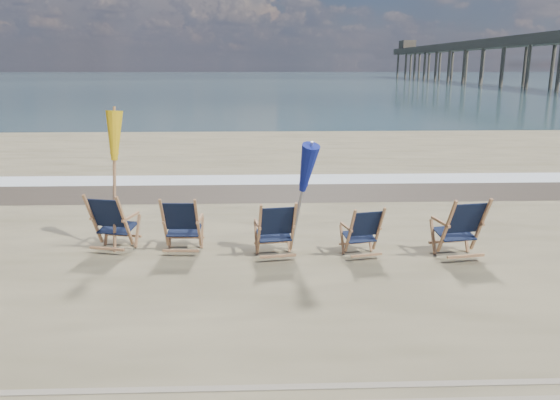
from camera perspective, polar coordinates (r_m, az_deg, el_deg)
The scene contains 11 objects.
ocean at distance 135.21m, azimuth -2.02°, elevation 12.58°, with size 400.00×400.00×0.00m, color #324B53.
surf_foam at distance 15.81m, azimuth -0.82°, elevation 2.18°, with size 200.00×1.40×0.01m, color silver.
wet_sand_strip at distance 14.35m, azimuth -0.68°, elevation 0.95°, with size 200.00×2.60×0.00m, color #42362A.
beach_chair_0 at distance 9.86m, azimuth -15.89°, elevation -2.40°, with size 0.70×0.79×1.09m, color black, non-canonical shape.
beach_chair_1 at distance 9.56m, azimuth -8.57°, elevation -2.66°, with size 0.67×0.75×1.05m, color black, non-canonical shape.
beach_chair_2 at distance 9.26m, azimuth 1.41°, elevation -3.09°, with size 0.67×0.75×1.04m, color black, non-canonical shape.
beach_chair_3 at distance 9.48m, azimuth 10.30°, elevation -3.22°, with size 0.60×0.67×0.93m, color black, non-canonical shape.
beach_chair_4 at distance 9.83m, azimuth 20.23°, elevation -2.70°, with size 0.72×0.81×1.12m, color black, non-canonical shape.
umbrella_yellow at distance 9.83m, azimuth -17.22°, elevation 5.64°, with size 0.30×0.30×2.46m.
umbrella_blue at distance 9.18m, azimuth 2.08°, elevation 3.54°, with size 0.30×0.30×2.09m.
fishing_pier at distance 89.79m, azimuth 23.89°, elevation 13.71°, with size 4.40×140.00×9.30m, color brown, non-canonical shape.
Camera 1 is at (-0.35, -7.17, 3.23)m, focal length 35.00 mm.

